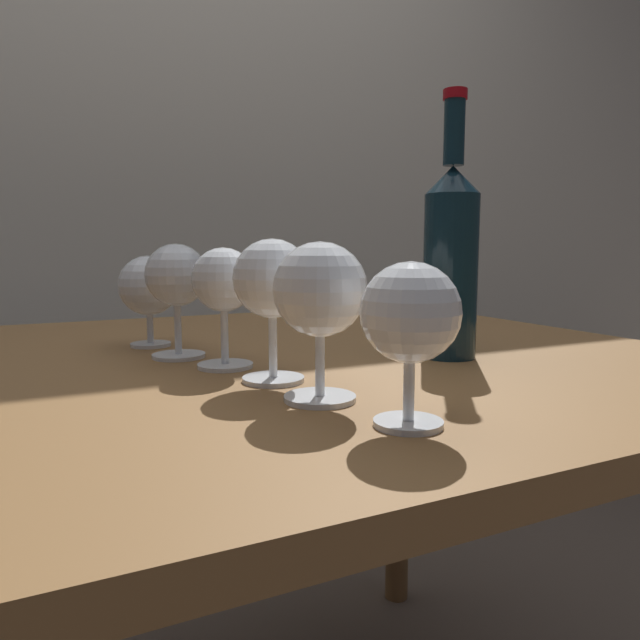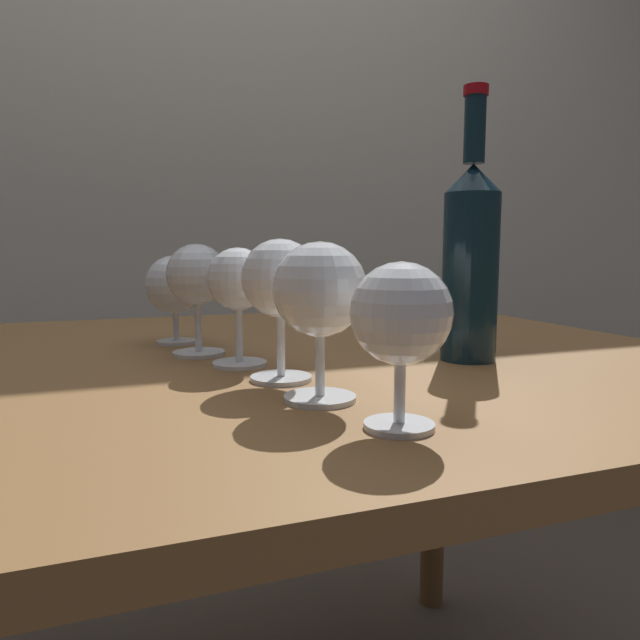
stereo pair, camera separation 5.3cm
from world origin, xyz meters
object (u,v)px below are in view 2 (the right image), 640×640
at_px(wine_glass_white, 238,282).
at_px(wine_glass_pinot, 175,286).
at_px(wine_glass_port, 280,283).
at_px(wine_glass_cabernet, 197,278).
at_px(wine_glass_chardonnay, 404,316).
at_px(wine_glass_merlot, 320,293).
at_px(wine_bottle, 471,256).

bearing_deg(wine_glass_white, wine_glass_pinot, 105.31).
bearing_deg(wine_glass_port, wine_glass_cabernet, 108.56).
bearing_deg(wine_glass_cabernet, wine_glass_pinot, 99.33).
relative_size(wine_glass_chardonnay, wine_glass_white, 0.93).
relative_size(wine_glass_merlot, wine_bottle, 0.44).
bearing_deg(wine_glass_cabernet, wine_glass_port, -71.44).
bearing_deg(wine_glass_merlot, wine_glass_pinot, 103.17).
xyz_separation_m(wine_glass_pinot, wine_bottle, (0.33, -0.26, 0.04)).
xyz_separation_m(wine_glass_port, wine_glass_cabernet, (-0.06, 0.18, -0.00)).
bearing_deg(wine_glass_merlot, wine_bottle, 26.25).
relative_size(wine_glass_chardonnay, wine_glass_cabernet, 0.90).
height_order(wine_glass_chardonnay, wine_bottle, wine_bottle).
bearing_deg(wine_glass_port, wine_glass_pinot, 105.26).
bearing_deg(wine_bottle, wine_glass_cabernet, 154.25).
xyz_separation_m(wine_glass_chardonnay, wine_glass_white, (-0.07, 0.28, 0.01)).
height_order(wine_glass_chardonnay, wine_glass_white, wine_glass_white).
height_order(wine_glass_merlot, wine_glass_pinot, wine_glass_merlot).
height_order(wine_glass_port, wine_glass_pinot, wine_glass_port).
distance_m(wine_glass_white, wine_bottle, 0.29).
bearing_deg(wine_glass_chardonnay, wine_glass_merlot, 107.51).
xyz_separation_m(wine_glass_merlot, wine_glass_pinot, (-0.09, 0.38, -0.01)).
bearing_deg(wine_glass_cabernet, wine_bottle, -25.75).
xyz_separation_m(wine_glass_chardonnay, wine_glass_pinot, (-0.12, 0.48, -0.00)).
bearing_deg(wine_glass_pinot, wine_bottle, -37.69).
bearing_deg(wine_glass_cabernet, wine_glass_white, -68.01).
distance_m(wine_glass_chardonnay, wine_glass_white, 0.29).
relative_size(wine_glass_chardonnay, wine_glass_merlot, 0.89).
relative_size(wine_glass_port, wine_glass_white, 1.06).
bearing_deg(wine_glass_merlot, wine_glass_port, 96.49).
bearing_deg(wine_glass_pinot, wine_glass_cabernet, -80.67).
relative_size(wine_glass_white, wine_glass_cabernet, 0.97).
xyz_separation_m(wine_glass_white, wine_glass_cabernet, (-0.04, 0.09, 0.00)).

